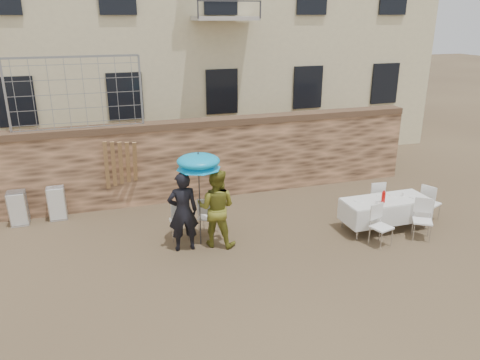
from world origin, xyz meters
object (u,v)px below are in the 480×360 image
object	(u,v)px
table_chair_front_left	(382,226)
chair_stack_right	(57,201)
couple_chair_right	(208,216)
man_suit	(183,212)
table_chair_side	(430,202)
chair_stack_left	(19,205)
couple_chair_left	(179,220)
table_chair_back	(374,198)
banquet_table	(386,201)
soda_bottle	(383,197)
woman_dress	(216,208)
umbrella	(198,164)
table_chair_front_right	(423,220)

from	to	relation	value
table_chair_front_left	chair_stack_right	size ratio (longest dim) A/B	1.04
couple_chair_right	man_suit	bearing A→B (deg)	70.95
table_chair_side	chair_stack_left	size ratio (longest dim) A/B	1.04
couple_chair_left	table_chair_back	xyz separation A→B (m)	(5.07, -0.19, 0.00)
banquet_table	soda_bottle	bearing A→B (deg)	-143.13
woman_dress	soda_bottle	world-z (taller)	woman_dress
soda_bottle	man_suit	bearing A→B (deg)	172.75
soda_bottle	table_chair_front_left	bearing A→B (deg)	-123.69
couple_chair_right	chair_stack_left	size ratio (longest dim) A/B	1.04
man_suit	umbrella	distance (m)	1.10
banquet_table	table_chair_front_right	distance (m)	0.94
couple_chair_left	couple_chair_right	xyz separation A→B (m)	(0.70, 0.00, 0.00)
banquet_table	table_chair_back	bearing A→B (deg)	75.96
couple_chair_left	table_chair_back	size ratio (longest dim) A/B	1.00
couple_chair_left	table_chair_front_right	bearing A→B (deg)	163.82
banquet_table	soda_bottle	world-z (taller)	soda_bottle
table_chair_back	chair_stack_right	size ratio (longest dim) A/B	1.04
table_chair_front_left	table_chair_side	size ratio (longest dim) A/B	1.00
soda_bottle	couple_chair_right	bearing A→B (deg)	163.92
soda_bottle	table_chair_back	distance (m)	1.11
man_suit	chair_stack_right	bearing A→B (deg)	-41.75
table_chair_back	couple_chair_left	bearing A→B (deg)	2.33
table_chair_back	table_chair_side	size ratio (longest dim) A/B	1.00
man_suit	table_chair_front_right	world-z (taller)	man_suit
woman_dress	table_chair_front_left	distance (m)	3.74
umbrella	couple_chair_right	distance (m)	1.55
table_chair_front_right	couple_chair_left	bearing A→B (deg)	-165.50
table_chair_front_left	table_chair_front_right	size ratio (longest dim) A/B	1.00
banquet_table	chair_stack_left	world-z (taller)	chair_stack_left
banquet_table	chair_stack_left	xyz separation A→B (m)	(-8.52, 3.11, -0.27)
table_chair_side	table_chair_front_left	bearing A→B (deg)	89.46
umbrella	banquet_table	bearing A→B (deg)	-6.94
table_chair_front_left	chair_stack_right	bearing A→B (deg)	134.83
umbrella	couple_chair_left	world-z (taller)	umbrella
couple_chair_right	table_chair_side	bearing A→B (deg)	-156.33
umbrella	soda_bottle	distance (m)	4.45
umbrella	couple_chair_left	bearing A→B (deg)	131.63
banquet_table	chair_stack_right	world-z (taller)	chair_stack_right
table_chair_back	table_chair_side	xyz separation A→B (m)	(1.20, -0.70, 0.00)
chair_stack_right	soda_bottle	bearing A→B (deg)	-23.72
couple_chair_left	chair_stack_left	size ratio (longest dim) A/B	1.04
umbrella	table_chair_side	distance (m)	6.06
couple_chair_left	chair_stack_left	bearing A→B (deg)	-28.29
banquet_table	umbrella	bearing A→B (deg)	173.06
couple_chair_right	couple_chair_left	bearing A→B (deg)	32.80
umbrella	chair_stack_right	distance (m)	4.32
table_chair_front_right	table_chair_back	xyz separation A→B (m)	(-0.30, 1.55, 0.00)
table_chair_back	soda_bottle	bearing A→B (deg)	71.69
chair_stack_right	chair_stack_left	bearing A→B (deg)	180.00
chair_stack_left	chair_stack_right	size ratio (longest dim) A/B	1.00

